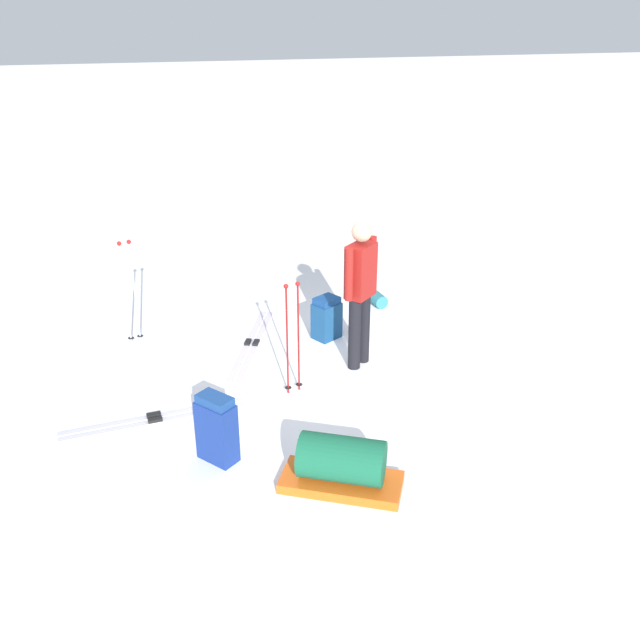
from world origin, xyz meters
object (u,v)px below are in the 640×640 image
Objects in this scene: backpack_bright at (217,429)px; ski_poles_planted_near at (129,287)px; ski_pair_near at (155,419)px; skier_standing at (360,287)px; ski_poles_planted_far at (293,333)px; ski_pair_far at (252,344)px; gear_sled at (342,465)px; backpack_large_dark at (327,318)px; sleeping_mat_rolled at (373,296)px.

ski_poles_planted_near is (0.73, -2.64, 0.40)m from backpack_bright.
skier_standing is at bearing -164.16° from ski_pair_near.
backpack_bright is at bearing 48.30° from ski_poles_planted_far.
skier_standing is 1.65m from ski_pair_far.
skier_standing is 2.36m from gear_sled.
backpack_large_dark is at bearing -146.45° from ski_pair_near.
ski_poles_planted_far is (-0.27, 1.19, 0.69)m from ski_pair_far.
ski_pair_near is 1.64× the size of gear_sled.
backpack_large_dark is 2.39m from ski_poles_planted_near.
backpack_large_dark is at bearing -75.86° from skier_standing.
ski_poles_planted_near is at bearing 8.67° from sleeping_mat_rolled.
ski_pair_far is 1.45× the size of ski_poles_planted_far.
gear_sled is at bearing 96.95° from ski_pair_far.
ski_poles_planted_near is at bearing -10.86° from backpack_large_dark.
backpack_bright is (1.57, 2.20, 0.06)m from backpack_large_dark.
ski_poles_planted_near is 3.75m from gear_sled.
backpack_large_dark is 0.97× the size of sleeping_mat_rolled.
ski_poles_planted_far is 2.69m from sleeping_mat_rolled.
skier_standing is at bearing 145.60° from ski_pair_far.
ski_poles_planted_near is at bearing -25.61° from skier_standing.
gear_sled is 4.07m from sleeping_mat_rolled.
sleeping_mat_rolled is (-2.47, -3.13, -0.24)m from backpack_bright.
gear_sled is at bearing 69.84° from skier_standing.
gear_sled is (0.77, 2.10, -0.73)m from skier_standing.
gear_sled reaches higher than sleeping_mat_rolled.
gear_sled is at bearing 92.58° from ski_poles_planted_far.
ski_pair_far is (-1.20, -1.43, -0.00)m from ski_pair_near.
backpack_large_dark reaches higher than ski_pair_near.
sleeping_mat_rolled is (-1.48, -3.79, -0.13)m from gear_sled.
backpack_large_dark is 1.30m from sleeping_mat_rolled.
ski_pair_near is 1.43× the size of ski_poles_planted_near.
skier_standing is 0.93× the size of ski_pair_far.
ski_pair_near is 1.99m from ski_poles_planted_near.
ski_poles_planted_far is at bearing 135.52° from ski_poles_planted_near.
backpack_bright reaches higher than backpack_large_dark.
sleeping_mat_rolled is (-1.55, -2.10, -0.61)m from ski_poles_planted_far.
ski_pair_far is 0.96m from backpack_large_dark.
ski_pair_far is at bearing 26.62° from sleeping_mat_rolled.
skier_standing is 2.56× the size of backpack_bright.
ski_pair_near is 1.86m from ski_pair_far.
backpack_large_dark is at bearing -119.24° from ski_poles_planted_far.
ski_poles_planted_far is at bearing 53.56° from sleeping_mat_rolled.
skier_standing is at bearing -140.59° from backpack_bright.
ski_pair_far is 2.05m from sleeping_mat_rolled.
backpack_bright is 0.51× the size of ski_poles_planted_near.
sleeping_mat_rolled is (-0.71, -1.68, -0.86)m from skier_standing.
backpack_large_dark is 0.43× the size of ski_poles_planted_far.
ski_poles_planted_near is at bearing -74.55° from backpack_bright.
ski_pair_near is at bearing -54.86° from backpack_bright.
skier_standing reaches higher than sleeping_mat_rolled.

